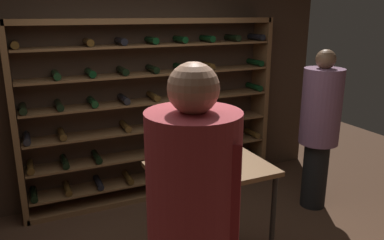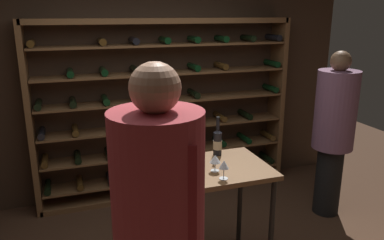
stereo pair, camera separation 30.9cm
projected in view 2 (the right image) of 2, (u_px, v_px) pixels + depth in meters
name	position (u px, v px, depth m)	size (l,w,h in m)	color
back_wall	(141.00, 80.00, 4.54)	(5.29, 0.10, 2.83)	#3D2B1E
wine_rack	(165.00, 111.00, 4.52)	(3.07, 0.32, 2.14)	brown
tasting_table	(209.00, 181.00, 3.11)	(0.97, 0.68, 0.98)	brown
person_bystander_red_print	(334.00, 128.00, 4.06)	(0.43, 0.43, 1.82)	black
wine_bottle_green_slim	(178.00, 148.00, 3.15)	(0.08, 0.08, 0.35)	#4C3314
wine_bottle_black_capsule	(218.00, 142.00, 3.32)	(0.08, 0.08, 0.35)	black
wine_glass_stemmed_left	(224.00, 165.00, 2.83)	(0.07, 0.07, 0.15)	silver
wine_glass_stemmed_center	(215.00, 159.00, 2.98)	(0.09, 0.09, 0.14)	silver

